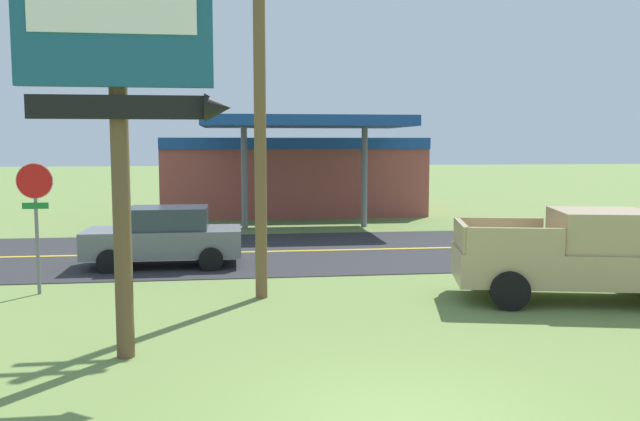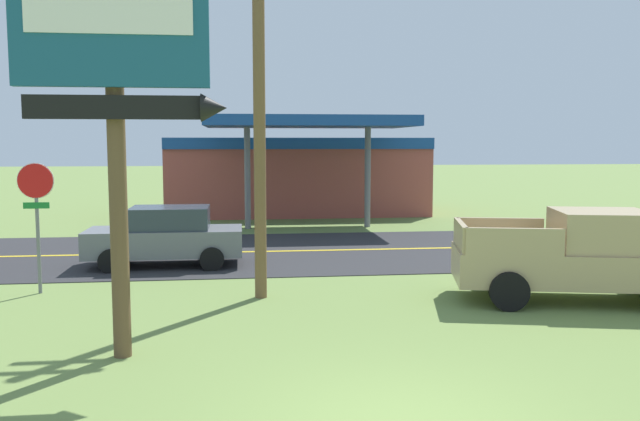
# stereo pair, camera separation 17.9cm
# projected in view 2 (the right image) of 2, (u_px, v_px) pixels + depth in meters

# --- Properties ---
(road_asphalt) EXTENTS (140.00, 8.00, 0.02)m
(road_asphalt) POSITION_uv_depth(u_px,v_px,m) (301.00, 251.00, 20.82)
(road_asphalt) COLOR #2B2B2D
(road_asphalt) RESTS_ON ground
(road_centre_line) EXTENTS (126.00, 0.20, 0.01)m
(road_centre_line) POSITION_uv_depth(u_px,v_px,m) (301.00, 251.00, 20.82)
(road_centre_line) COLOR gold
(road_centre_line) RESTS_ON road_asphalt
(motel_sign) EXTENTS (3.16, 0.54, 6.81)m
(motel_sign) POSITION_uv_depth(u_px,v_px,m) (116.00, 57.00, 10.04)
(motel_sign) COLOR brown
(motel_sign) RESTS_ON ground
(stop_sign) EXTENTS (0.80, 0.08, 2.95)m
(stop_sign) POSITION_uv_depth(u_px,v_px,m) (36.00, 204.00, 14.85)
(stop_sign) COLOR slate
(stop_sign) RESTS_ON ground
(utility_pole) EXTENTS (1.87, 0.26, 8.39)m
(utility_pole) POSITION_uv_depth(u_px,v_px,m) (259.00, 91.00, 14.21)
(utility_pole) COLOR brown
(utility_pole) RESTS_ON ground
(gas_station) EXTENTS (12.00, 11.50, 4.40)m
(gas_station) POSITION_uv_depth(u_px,v_px,m) (296.00, 173.00, 32.02)
(gas_station) COLOR #A84C42
(gas_station) RESTS_ON ground
(pickup_tan_parked_on_lawn) EXTENTS (5.51, 3.08, 1.96)m
(pickup_tan_parked_on_lawn) POSITION_uv_depth(u_px,v_px,m) (582.00, 257.00, 14.23)
(pickup_tan_parked_on_lawn) COLOR tan
(pickup_tan_parked_on_lawn) RESTS_ON ground
(car_grey_near_lane) EXTENTS (4.20, 2.00, 1.64)m
(car_grey_near_lane) POSITION_uv_depth(u_px,v_px,m) (166.00, 236.00, 18.30)
(car_grey_near_lane) COLOR slate
(car_grey_near_lane) RESTS_ON ground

